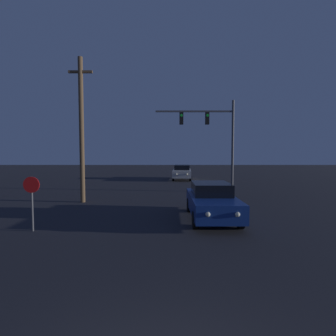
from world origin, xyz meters
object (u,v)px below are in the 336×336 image
at_px(car_far, 183,172).
at_px(traffic_signal_mast, 214,131).
at_px(car_near, 213,201).
at_px(stop_sign, 33,194).
at_px(utility_pole, 83,128).

bearing_deg(car_far, traffic_signal_mast, 105.26).
height_order(car_near, car_far, same).
height_order(car_far, stop_sign, stop_sign).
distance_m(car_near, car_far, 17.05).
height_order(stop_sign, utility_pole, utility_pole).
height_order(car_far, traffic_signal_mast, traffic_signal_mast).
xyz_separation_m(car_near, car_far, (-0.41, 17.05, 0.00)).
distance_m(car_near, traffic_signal_mast, 8.92).
xyz_separation_m(car_far, traffic_signal_mast, (1.83, -9.07, 3.73)).
bearing_deg(stop_sign, utility_pole, 89.88).
bearing_deg(traffic_signal_mast, utility_pole, -154.85).
bearing_deg(utility_pole, car_near, -29.60).
distance_m(car_far, utility_pole, 15.07).
height_order(car_far, utility_pole, utility_pole).
bearing_deg(utility_pole, car_far, 63.04).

